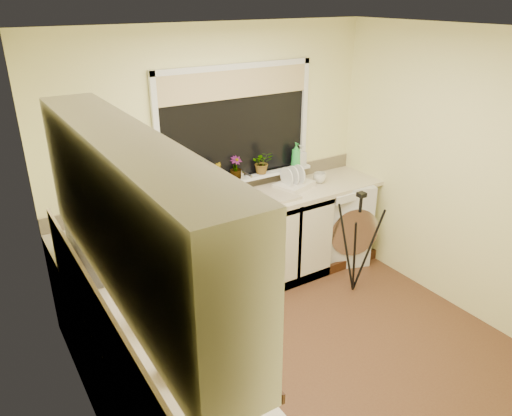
# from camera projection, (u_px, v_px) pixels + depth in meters

# --- Properties ---
(floor) EXTENTS (3.20, 3.20, 0.00)m
(floor) POSITION_uv_depth(u_px,v_px,m) (311.00, 360.00, 3.88)
(floor) COLOR brown
(floor) RESTS_ON ground
(ceiling) EXTENTS (3.20, 3.20, 0.00)m
(ceiling) POSITION_uv_depth(u_px,v_px,m) (330.00, 33.00, 2.88)
(ceiling) COLOR white
(ceiling) RESTS_ON ground
(wall_back) EXTENTS (3.20, 0.00, 3.20)m
(wall_back) POSITION_uv_depth(u_px,v_px,m) (217.00, 162.00, 4.54)
(wall_back) COLOR #FDF9A8
(wall_back) RESTS_ON ground
(wall_left) EXTENTS (0.00, 3.00, 3.00)m
(wall_left) POSITION_uv_depth(u_px,v_px,m) (84.00, 288.00, 2.60)
(wall_left) COLOR #FDF9A8
(wall_left) RESTS_ON ground
(wall_right) EXTENTS (0.00, 3.00, 3.00)m
(wall_right) POSITION_uv_depth(u_px,v_px,m) (466.00, 177.00, 4.16)
(wall_right) COLOR #FDF9A8
(wall_right) RESTS_ON ground
(base_cabinet_back) EXTENTS (2.55, 0.60, 0.86)m
(base_cabinet_back) POSITION_uv_depth(u_px,v_px,m) (204.00, 259.00, 4.47)
(base_cabinet_back) COLOR silver
(base_cabinet_back) RESTS_ON floor
(base_cabinet_left) EXTENTS (0.54, 2.40, 0.86)m
(base_cabinet_left) POSITION_uv_depth(u_px,v_px,m) (169.00, 413.00, 2.84)
(base_cabinet_left) COLOR silver
(base_cabinet_left) RESTS_ON floor
(worktop_back) EXTENTS (3.20, 0.60, 0.04)m
(worktop_back) POSITION_uv_depth(u_px,v_px,m) (234.00, 207.00, 4.45)
(worktop_back) COLOR beige
(worktop_back) RESTS_ON base_cabinet_back
(worktop_left) EXTENTS (0.60, 2.40, 0.04)m
(worktop_left) POSITION_uv_depth(u_px,v_px,m) (163.00, 352.00, 2.65)
(worktop_left) COLOR beige
(worktop_left) RESTS_ON base_cabinet_left
(upper_cabinet) EXTENTS (0.28, 1.90, 0.70)m
(upper_cabinet) POSITION_uv_depth(u_px,v_px,m) (130.00, 213.00, 2.10)
(upper_cabinet) COLOR silver
(upper_cabinet) RESTS_ON wall_left
(splashback_left) EXTENTS (0.02, 2.40, 0.45)m
(splashback_left) POSITION_uv_depth(u_px,v_px,m) (105.00, 333.00, 2.41)
(splashback_left) COLOR beige
(splashback_left) RESTS_ON wall_left
(splashback_back) EXTENTS (3.20, 0.02, 0.14)m
(splashback_back) POSITION_uv_depth(u_px,v_px,m) (218.00, 188.00, 4.63)
(splashback_back) COLOR beige
(splashback_back) RESTS_ON wall_back
(window_glass) EXTENTS (1.50, 0.02, 1.00)m
(window_glass) POSITION_uv_depth(u_px,v_px,m) (236.00, 125.00, 4.50)
(window_glass) COLOR black
(window_glass) RESTS_ON wall_back
(window_blind) EXTENTS (1.50, 0.02, 0.25)m
(window_blind) POSITION_uv_depth(u_px,v_px,m) (236.00, 84.00, 4.32)
(window_blind) COLOR tan
(window_blind) RESTS_ON wall_back
(windowsill) EXTENTS (1.60, 0.14, 0.03)m
(windowsill) POSITION_uv_depth(u_px,v_px,m) (239.00, 179.00, 4.66)
(windowsill) COLOR white
(windowsill) RESTS_ON wall_back
(sink) EXTENTS (0.82, 0.46, 0.03)m
(sink) POSITION_uv_depth(u_px,v_px,m) (252.00, 199.00, 4.53)
(sink) COLOR tan
(sink) RESTS_ON worktop_back
(faucet) EXTENTS (0.03, 0.03, 0.24)m
(faucet) POSITION_uv_depth(u_px,v_px,m) (242.00, 182.00, 4.63)
(faucet) COLOR silver
(faucet) RESTS_ON worktop_back
(washing_machine) EXTENTS (0.79, 0.78, 0.89)m
(washing_machine) POSITION_uv_depth(u_px,v_px,m) (334.00, 219.00, 5.22)
(washing_machine) COLOR silver
(washing_machine) RESTS_ON floor
(laptop) EXTENTS (0.38, 0.38, 0.22)m
(laptop) POSITION_uv_depth(u_px,v_px,m) (163.00, 215.00, 4.09)
(laptop) COLOR #94959C
(laptop) RESTS_ON worktop_back
(kettle) EXTENTS (0.15, 0.15, 0.20)m
(kettle) POSITION_uv_depth(u_px,v_px,m) (154.00, 306.00, 2.83)
(kettle) COLOR silver
(kettle) RESTS_ON worktop_left
(dish_rack) EXTENTS (0.43, 0.37, 0.05)m
(dish_rack) POSITION_uv_depth(u_px,v_px,m) (294.00, 185.00, 4.81)
(dish_rack) COLOR silver
(dish_rack) RESTS_ON worktop_back
(tripod) EXTENTS (0.64, 0.64, 1.02)m
(tripod) POSITION_uv_depth(u_px,v_px,m) (357.00, 243.00, 4.58)
(tripod) COLOR black
(tripod) RESTS_ON floor
(glass_jug) EXTENTS (0.12, 0.12, 0.18)m
(glass_jug) POSITION_uv_depth(u_px,v_px,m) (229.00, 408.00, 2.16)
(glass_jug) COLOR silver
(glass_jug) RESTS_ON worktop_left
(steel_jar) EXTENTS (0.08, 0.08, 0.11)m
(steel_jar) POSITION_uv_depth(u_px,v_px,m) (176.00, 367.00, 2.44)
(steel_jar) COLOR silver
(steel_jar) RESTS_ON worktop_left
(microwave) EXTENTS (0.40, 0.59, 0.33)m
(microwave) POSITION_uv_depth(u_px,v_px,m) (105.00, 244.00, 3.40)
(microwave) COLOR silver
(microwave) RESTS_ON worktop_left
(plant_a) EXTENTS (0.14, 0.11, 0.24)m
(plant_a) POSITION_uv_depth(u_px,v_px,m) (187.00, 177.00, 4.31)
(plant_a) COLOR #999999
(plant_a) RESTS_ON windowsill
(plant_b) EXTENTS (0.14, 0.13, 0.22)m
(plant_b) POSITION_uv_depth(u_px,v_px,m) (215.00, 173.00, 4.46)
(plant_b) COLOR #999999
(plant_b) RESTS_ON windowsill
(plant_c) EXTENTS (0.13, 0.13, 0.22)m
(plant_c) POSITION_uv_depth(u_px,v_px,m) (236.00, 168.00, 4.59)
(plant_c) COLOR #999999
(plant_c) RESTS_ON windowsill
(plant_d) EXTENTS (0.25, 0.23, 0.22)m
(plant_d) POSITION_uv_depth(u_px,v_px,m) (262.00, 162.00, 4.73)
(plant_d) COLOR #999999
(plant_d) RESTS_ON windowsill
(soap_bottle_green) EXTENTS (0.11, 0.11, 0.25)m
(soap_bottle_green) POSITION_uv_depth(u_px,v_px,m) (296.00, 155.00, 4.89)
(soap_bottle_green) COLOR green
(soap_bottle_green) RESTS_ON windowsill
(soap_bottle_clear) EXTENTS (0.10, 0.10, 0.21)m
(soap_bottle_clear) POSITION_uv_depth(u_px,v_px,m) (300.00, 156.00, 4.94)
(soap_bottle_clear) COLOR #999999
(soap_bottle_clear) RESTS_ON windowsill
(cup_back) EXTENTS (0.16, 0.16, 0.10)m
(cup_back) POSITION_uv_depth(u_px,v_px,m) (320.00, 178.00, 4.94)
(cup_back) COLOR silver
(cup_back) RESTS_ON worktop_back
(cup_left) EXTENTS (0.10, 0.10, 0.09)m
(cup_left) POSITION_uv_depth(u_px,v_px,m) (164.00, 364.00, 2.47)
(cup_left) COLOR beige
(cup_left) RESTS_ON worktop_left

